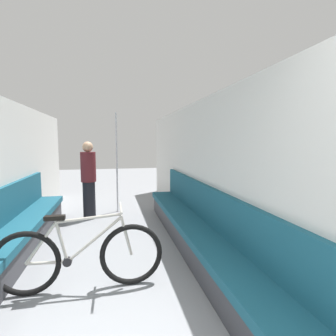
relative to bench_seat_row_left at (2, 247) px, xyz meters
name	(u,v)px	position (x,y,z in m)	size (l,w,h in m)	color
wall_right	(214,174)	(2.73, 0.05, 0.81)	(0.10, 9.30, 2.22)	silver
bench_seat_row_left	(2,247)	(0.00, 0.00, 0.00)	(0.48, 4.81, 0.94)	#3D3D42
bench_seat_row_right	(197,233)	(2.48, 0.00, 0.00)	(0.48, 4.81, 0.94)	#3D3D42
bicycle	(80,257)	(0.98, -0.63, 0.06)	(1.74, 0.46, 0.88)	black
grab_pole_near	(117,164)	(1.42, 2.49, 0.78)	(0.08, 0.08, 2.20)	gray
passenger_standing	(89,179)	(0.85, 2.06, 0.51)	(0.30, 0.30, 1.57)	black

